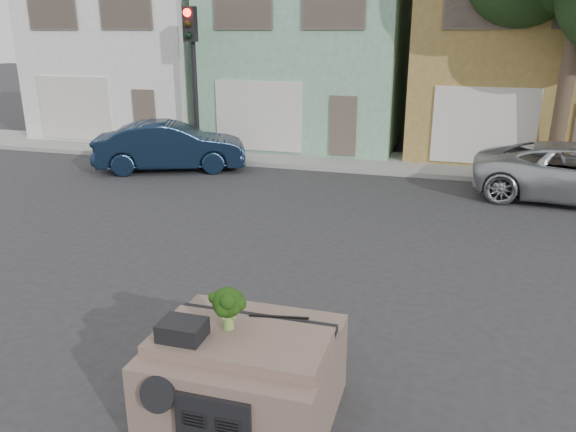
% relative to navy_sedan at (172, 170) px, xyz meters
% --- Properties ---
extents(ground_plane, '(120.00, 120.00, 0.00)m').
position_rel_navy_sedan_xyz_m(ground_plane, '(6.61, -7.82, 0.00)').
color(ground_plane, '#303033').
rests_on(ground_plane, ground).
extents(sidewalk, '(40.00, 3.00, 0.15)m').
position_rel_navy_sedan_xyz_m(sidewalk, '(6.61, 2.68, 0.07)').
color(sidewalk, gray).
rests_on(sidewalk, ground).
extents(townhouse_white, '(7.20, 8.20, 7.55)m').
position_rel_navy_sedan_xyz_m(townhouse_white, '(-4.39, 6.68, 3.77)').
color(townhouse_white, white).
rests_on(townhouse_white, ground).
extents(townhouse_mint, '(7.20, 8.20, 7.55)m').
position_rel_navy_sedan_xyz_m(townhouse_mint, '(3.11, 6.68, 3.77)').
color(townhouse_mint, '#7CB08E').
rests_on(townhouse_mint, ground).
extents(townhouse_tan, '(7.20, 8.20, 7.55)m').
position_rel_navy_sedan_xyz_m(townhouse_tan, '(10.61, 6.68, 3.77)').
color(townhouse_tan, olive).
rests_on(townhouse_tan, ground).
extents(navy_sedan, '(4.99, 3.33, 1.55)m').
position_rel_navy_sedan_xyz_m(navy_sedan, '(0.00, 0.00, 0.00)').
color(navy_sedan, '#112035').
rests_on(navy_sedan, ground).
extents(traffic_signal, '(0.40, 0.40, 5.10)m').
position_rel_navy_sedan_xyz_m(traffic_signal, '(0.11, 1.68, 2.55)').
color(traffic_signal, black).
rests_on(traffic_signal, ground).
extents(tree_near, '(4.40, 4.00, 8.50)m').
position_rel_navy_sedan_xyz_m(tree_near, '(11.61, 1.98, 4.25)').
color(tree_near, '#1D3717').
rests_on(tree_near, ground).
extents(car_dashboard, '(2.00, 1.80, 1.12)m').
position_rel_navy_sedan_xyz_m(car_dashboard, '(6.61, -10.82, 0.56)').
color(car_dashboard, '#735B4F').
rests_on(car_dashboard, ground).
extents(instrument_hump, '(0.48, 0.38, 0.20)m').
position_rel_navy_sedan_xyz_m(instrument_hump, '(6.03, -11.17, 1.22)').
color(instrument_hump, black).
rests_on(instrument_hump, car_dashboard).
extents(wiper_arm, '(0.69, 0.15, 0.02)m').
position_rel_navy_sedan_xyz_m(wiper_arm, '(6.89, -10.44, 1.13)').
color(wiper_arm, black).
rests_on(wiper_arm, car_dashboard).
extents(broccoli, '(0.58, 0.58, 0.50)m').
position_rel_navy_sedan_xyz_m(broccoli, '(6.42, -10.83, 1.37)').
color(broccoli, black).
rests_on(broccoli, car_dashboard).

